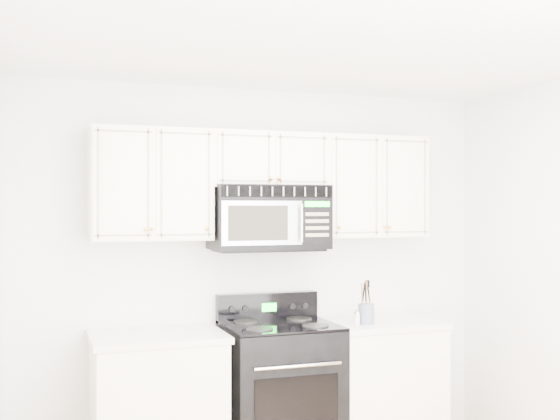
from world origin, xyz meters
name	(u,v)px	position (x,y,z in m)	size (l,w,h in m)	color
room	(367,296)	(0.00, 0.00, 1.30)	(3.51, 3.51, 2.61)	olive
base_cabinet_left	(157,409)	(-0.80, 1.44, 0.43)	(0.86, 0.65, 0.92)	white
base_cabinet_right	(377,388)	(0.80, 1.44, 0.43)	(0.86, 0.65, 0.92)	white
range	(280,389)	(0.05, 1.43, 0.48)	(0.76, 0.69, 1.12)	black
upper_cabinets	(267,180)	(0.00, 1.58, 1.93)	(2.44, 0.37, 0.75)	white
microwave	(269,217)	(0.00, 1.54, 1.67)	(0.81, 0.46, 0.45)	black
utensil_crock	(366,313)	(0.65, 1.32, 1.00)	(0.11, 0.11, 0.30)	slate
shaker_salt	(357,318)	(0.57, 1.29, 0.97)	(0.04, 0.04, 0.09)	silver
shaker_pepper	(358,317)	(0.60, 1.34, 0.97)	(0.04, 0.04, 0.10)	silver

